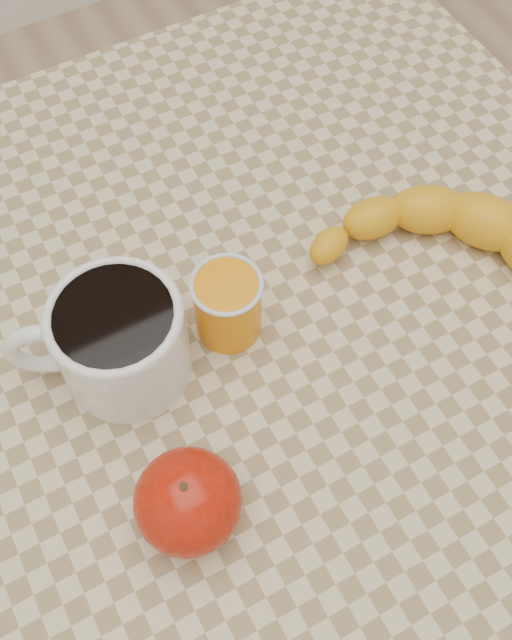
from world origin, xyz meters
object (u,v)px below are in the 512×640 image
orange_juice_glass (228,305)px  apple (188,501)px  table (256,373)px  coffee_mug (117,339)px  banana (479,286)px

orange_juice_glass → apple: apple is taller
table → apple: (-0.12, -0.12, 0.12)m
coffee_mug → apple: coffee_mug is taller
apple → table: bearing=44.5°
table → coffee_mug: (-0.11, 0.02, 0.13)m
orange_juice_glass → apple: 0.17m
coffee_mug → orange_juice_glass: 0.10m
table → orange_juice_glass: orange_juice_glass is taller
orange_juice_glass → apple: bearing=-127.2°
coffee_mug → orange_juice_glass: size_ratio=2.26×
coffee_mug → apple: bearing=-92.5°
table → banana: size_ratio=2.27×
coffee_mug → apple: (-0.01, -0.14, -0.01)m
coffee_mug → banana: size_ratio=0.45×
banana → orange_juice_glass: bearing=147.6°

